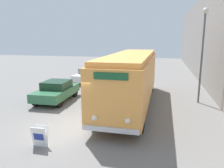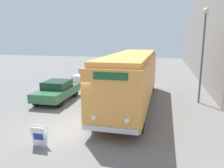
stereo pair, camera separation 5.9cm
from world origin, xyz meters
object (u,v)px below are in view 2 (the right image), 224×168
(parked_car_near, at_px, (57,91))
(parked_car_far, at_px, (108,65))
(parked_car_mid, at_px, (89,75))
(vintage_bus, at_px, (132,77))
(streetlamp, at_px, (203,42))
(sign_board, at_px, (40,137))

(parked_car_near, distance_m, parked_car_far, 14.33)
(parked_car_near, relative_size, parked_car_mid, 0.91)
(vintage_bus, relative_size, streetlamp, 1.83)
(sign_board, xyz_separation_m, parked_car_mid, (-2.49, 12.95, 0.32))
(vintage_bus, relative_size, parked_car_mid, 2.49)
(sign_board, distance_m, parked_car_far, 20.57)
(streetlamp, xyz_separation_m, parked_car_far, (-9.55, 12.54, -3.21))
(streetlamp, bearing_deg, parked_car_far, 127.31)
(parked_car_mid, bearing_deg, sign_board, -76.40)
(vintage_bus, xyz_separation_m, parked_car_far, (-5.25, 14.08, -1.11))
(vintage_bus, relative_size, parked_car_far, 2.37)
(sign_board, bearing_deg, parked_car_far, 97.23)
(parked_car_near, height_order, parked_car_far, parked_car_far)
(parked_car_near, bearing_deg, vintage_bus, 1.10)
(streetlamp, distance_m, parked_car_mid, 11.21)
(sign_board, xyz_separation_m, parked_car_far, (-2.59, 20.40, 0.34))
(streetlamp, bearing_deg, parked_car_near, -169.19)
(sign_board, xyz_separation_m, parked_car_near, (-2.41, 6.08, 0.31))
(vintage_bus, distance_m, parked_car_far, 15.06)
(streetlamp, relative_size, parked_car_mid, 1.36)
(parked_car_far, bearing_deg, streetlamp, -49.77)
(parked_car_near, bearing_deg, parked_car_mid, 88.91)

